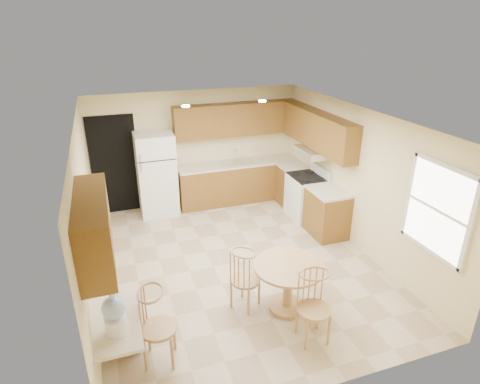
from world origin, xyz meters
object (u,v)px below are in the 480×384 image
object	(u,v)px
chair_table_b	(318,306)
dining_table	(288,280)
stove	(306,196)
refrigerator	(157,174)
water_crock	(115,314)
chair_table_a	(247,277)
chair_desk	(159,325)

from	to	relation	value
chair_table_b	dining_table	bearing A→B (deg)	-82.43
stove	chair_table_b	size ratio (longest dim) A/B	1.12
refrigerator	water_crock	distance (m)	4.49
refrigerator	chair_table_b	xyz separation A→B (m)	(1.31, -4.51, -0.28)
chair_table_a	water_crock	world-z (taller)	water_crock
dining_table	chair_desk	bearing A→B (deg)	-166.33
chair_table_a	water_crock	distance (m)	1.97
chair_table_b	chair_desk	bearing A→B (deg)	-4.94
dining_table	water_crock	world-z (taller)	water_crock
dining_table	chair_table_b	world-z (taller)	chair_table_b
chair_table_b	refrigerator	bearing A→B (deg)	-70.07
chair_table_b	chair_desk	distance (m)	1.93
chair_desk	dining_table	bearing A→B (deg)	118.20
refrigerator	water_crock	bearing A→B (deg)	-103.53
stove	dining_table	xyz separation A→B (m)	(-1.62, -2.54, 0.01)
stove	chair_desk	xyz separation A→B (m)	(-3.47, -2.99, 0.14)
refrigerator	chair_desk	distance (m)	4.27
refrigerator	water_crock	world-z (taller)	refrigerator
stove	refrigerator	bearing A→B (deg)	157.01
refrigerator	chair_desk	size ratio (longest dim) A/B	1.75
chair_table_a	water_crock	size ratio (longest dim) A/B	1.78
refrigerator	chair_table_a	xyz separation A→B (m)	(0.71, -3.60, -0.31)
dining_table	chair_table_b	xyz separation A→B (m)	(0.05, -0.74, 0.11)
chair_table_a	water_crock	bearing A→B (deg)	-104.62
dining_table	chair_table_a	world-z (taller)	chair_table_a
refrigerator	chair_desk	xyz separation A→B (m)	(-0.60, -4.21, -0.27)
chair_table_a	dining_table	bearing A→B (deg)	35.56
dining_table	water_crock	distance (m)	2.44
stove	chair_table_a	xyz separation A→B (m)	(-2.17, -2.38, 0.09)
chair_table_a	stove	bearing A→B (deg)	99.67
chair_table_b	chair_desk	xyz separation A→B (m)	(-1.91, 0.29, 0.01)
stove	chair_desk	size ratio (longest dim) A/B	1.10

